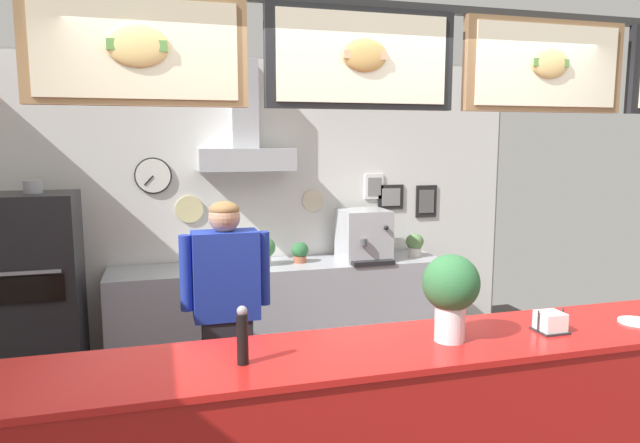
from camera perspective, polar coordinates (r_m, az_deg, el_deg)
name	(u,v)px	position (r m, az deg, el deg)	size (l,w,h in m)	color
back_wall_assembly	(259,198)	(5.40, -6.05, 2.36)	(5.23, 3.07, 2.79)	gray
back_prep_counter	(281,311)	(5.44, -3.84, -8.86)	(3.08, 0.63, 0.89)	#A3A5AD
pizza_oven	(40,295)	(5.07, -25.94, -6.58)	(0.61, 0.65, 1.72)	#232326
shop_worker	(227,316)	(3.83, -9.23, -9.26)	(0.58, 0.22, 1.64)	#232328
espresso_machine	(364,235)	(5.47, 4.34, -1.35)	(0.44, 0.53, 0.48)	#B7BABF
potted_basil	(300,252)	(5.35, -2.00, -3.01)	(0.16, 0.16, 0.19)	#9E563D
potted_thyme	(263,249)	(5.23, -5.62, -2.76)	(0.22, 0.22, 0.27)	beige
potted_oregano	(415,244)	(5.68, 9.35, -2.22)	(0.17, 0.17, 0.23)	beige
basil_vase	(451,291)	(2.75, 12.82, -6.75)	(0.26, 0.26, 0.41)	silver
condiment_plate	(636,322)	(3.41, 28.81, -8.68)	(0.17, 0.17, 0.01)	white
napkin_holder	(550,323)	(3.07, 21.83, -9.29)	(0.15, 0.14, 0.11)	#262628
pepper_grinder	(242,335)	(2.46, -7.69, -11.12)	(0.05, 0.05, 0.25)	black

